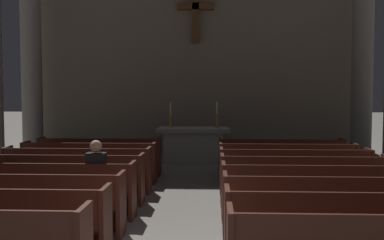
# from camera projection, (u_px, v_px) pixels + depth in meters

# --- Properties ---
(pew_left_row_3) EXTENTS (3.07, 0.50, 0.95)m
(pew_left_row_3) POSITION_uv_depth(u_px,v_px,m) (19.00, 204.00, 6.82)
(pew_left_row_3) COLOR #4C2319
(pew_left_row_3) RESTS_ON ground
(pew_left_row_4) EXTENTS (3.07, 0.50, 0.95)m
(pew_left_row_4) POSITION_uv_depth(u_px,v_px,m) (44.00, 189.00, 7.78)
(pew_left_row_4) COLOR #4C2319
(pew_left_row_4) RESTS_ON ground
(pew_left_row_5) EXTENTS (3.07, 0.50, 0.95)m
(pew_left_row_5) POSITION_uv_depth(u_px,v_px,m) (62.00, 178.00, 8.75)
(pew_left_row_5) COLOR #4C2319
(pew_left_row_5) RESTS_ON ground
(pew_left_row_6) EXTENTS (3.07, 0.50, 0.95)m
(pew_left_row_6) POSITION_uv_depth(u_px,v_px,m) (77.00, 170.00, 9.72)
(pew_left_row_6) COLOR #4C2319
(pew_left_row_6) RESTS_ON ground
(pew_left_row_7) EXTENTS (3.07, 0.50, 0.95)m
(pew_left_row_7) POSITION_uv_depth(u_px,v_px,m) (90.00, 162.00, 10.69)
(pew_left_row_7) COLOR #4C2319
(pew_left_row_7) RESTS_ON ground
(pew_left_row_8) EXTENTS (3.07, 0.50, 0.95)m
(pew_left_row_8) POSITION_uv_depth(u_px,v_px,m) (100.00, 156.00, 11.66)
(pew_left_row_8) COLOR #4C2319
(pew_left_row_8) RESTS_ON ground
(pew_right_row_2) EXTENTS (3.07, 0.50, 0.95)m
(pew_right_row_2) POSITION_uv_depth(u_px,v_px,m) (351.00, 227.00, 5.64)
(pew_right_row_2) COLOR #4C2319
(pew_right_row_2) RESTS_ON ground
(pew_right_row_3) EXTENTS (3.07, 0.50, 0.95)m
(pew_right_row_3) POSITION_uv_depth(u_px,v_px,m) (331.00, 207.00, 6.61)
(pew_right_row_3) COLOR #4C2319
(pew_right_row_3) RESTS_ON ground
(pew_right_row_4) EXTENTS (3.07, 0.50, 0.95)m
(pew_right_row_4) POSITION_uv_depth(u_px,v_px,m) (316.00, 192.00, 7.58)
(pew_right_row_4) COLOR #4C2319
(pew_right_row_4) RESTS_ON ground
(pew_right_row_5) EXTENTS (3.07, 0.50, 0.95)m
(pew_right_row_5) POSITION_uv_depth(u_px,v_px,m) (304.00, 181.00, 8.55)
(pew_right_row_5) COLOR #4C2319
(pew_right_row_5) RESTS_ON ground
(pew_right_row_6) EXTENTS (3.07, 0.50, 0.95)m
(pew_right_row_6) POSITION_uv_depth(u_px,v_px,m) (295.00, 171.00, 9.52)
(pew_right_row_6) COLOR #4C2319
(pew_right_row_6) RESTS_ON ground
(pew_right_row_7) EXTENTS (3.07, 0.50, 0.95)m
(pew_right_row_7) POSITION_uv_depth(u_px,v_px,m) (287.00, 164.00, 10.49)
(pew_right_row_7) COLOR #4C2319
(pew_right_row_7) RESTS_ON ground
(pew_right_row_8) EXTENTS (3.07, 0.50, 0.95)m
(pew_right_row_8) POSITION_uv_depth(u_px,v_px,m) (281.00, 158.00, 11.46)
(pew_right_row_8) COLOR #4C2319
(pew_right_row_8) RESTS_ON ground
(column_left_fourth) EXTENTS (0.95, 0.95, 7.19)m
(column_left_fourth) POSITION_uv_depth(u_px,v_px,m) (31.00, 46.00, 14.53)
(column_left_fourth) COLOR gray
(column_left_fourth) RESTS_ON ground
(column_right_fourth) EXTENTS (0.95, 0.95, 7.19)m
(column_right_fourth) POSITION_uv_depth(u_px,v_px,m) (363.00, 45.00, 14.07)
(column_right_fourth) COLOR gray
(column_right_fourth) RESTS_ON ground
(altar) EXTENTS (2.20, 0.90, 1.01)m
(altar) POSITION_uv_depth(u_px,v_px,m) (194.00, 143.00, 14.04)
(altar) COLOR #A8A399
(altar) RESTS_ON ground
(candlestick_left) EXTENTS (0.16, 0.16, 0.77)m
(candlestick_left) POSITION_uv_depth(u_px,v_px,m) (171.00, 119.00, 14.03)
(candlestick_left) COLOR #B79338
(candlestick_left) RESTS_ON altar
(candlestick_right) EXTENTS (0.16, 0.16, 0.77)m
(candlestick_right) POSITION_uv_depth(u_px,v_px,m) (217.00, 119.00, 13.97)
(candlestick_right) COLOR #B79338
(candlestick_right) RESTS_ON altar
(apse_with_cross) EXTENTS (11.27, 0.47, 8.42)m
(apse_with_cross) POSITION_uv_depth(u_px,v_px,m) (196.00, 29.00, 15.63)
(apse_with_cross) COLOR gray
(apse_with_cross) RESTS_ON ground
(lone_worshipper) EXTENTS (0.32, 0.43, 1.32)m
(lone_worshipper) POSITION_uv_depth(u_px,v_px,m) (98.00, 177.00, 7.77)
(lone_worshipper) COLOR #26262B
(lone_worshipper) RESTS_ON ground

